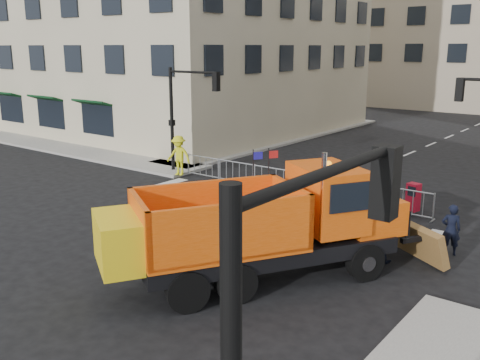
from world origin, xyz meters
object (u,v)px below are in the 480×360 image
Objects in this scene: plow_truck at (259,224)px; cop_a at (451,230)px; newspaper_box at (413,197)px; worker at (179,155)px; cop_b at (380,234)px; cop_c at (368,221)px.

plow_truck is 6.45m from cop_a.
worker is at bearing -161.57° from newspaper_box.
worker is 11.53m from newspaper_box.
cop_c is at bearing -56.11° from cop_b.
cop_a is at bearing -41.83° from newspaper_box.
cop_b is at bearing -68.12° from newspaper_box.
cop_c is 1.59× the size of newspaper_box.
cop_b is 0.97× the size of cop_c.
cop_c is (1.26, 4.36, -0.80)m from plow_truck.
plow_truck is at bearing 29.19° from cop_a.
worker is (-13.89, 2.22, 0.31)m from cop_a.
cop_b is 12.97m from worker.
cop_c is 0.88× the size of worker.
cop_a is at bearing -21.76° from worker.
cop_a is 0.98× the size of cop_b.
worker reaches higher than cop_c.
worker reaches higher than cop_a.
cop_c is at bearing -76.87° from newspaper_box.
newspaper_box is (1.21, 8.65, -0.97)m from plow_truck.
newspaper_box is (-2.43, 3.40, -0.13)m from cop_a.
cop_b is at bearing 104.86° from cop_c.
cop_c is at bearing -27.81° from worker.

